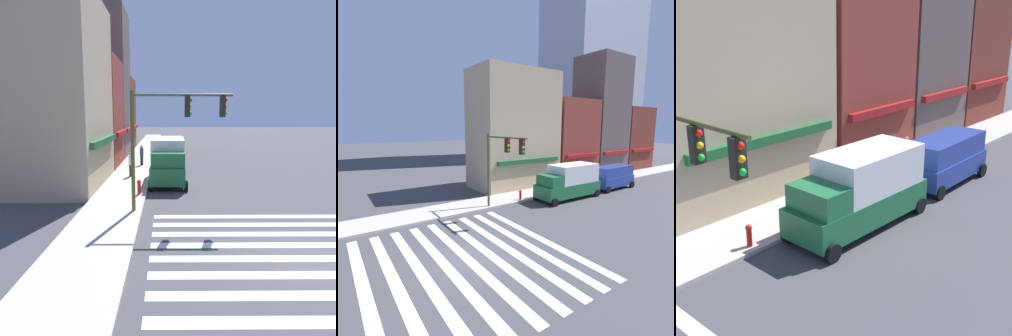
% 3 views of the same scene
% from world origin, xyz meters
% --- Properties ---
extents(ground_plane, '(200.00, 200.00, 0.00)m').
position_xyz_m(ground_plane, '(0.00, 0.00, 0.00)').
color(ground_plane, '#424244').
extents(sidewalk_left, '(120.00, 3.00, 0.15)m').
position_xyz_m(sidewalk_left, '(0.00, 7.50, 0.07)').
color(sidewalk_left, '#B2ADA3').
rests_on(sidewalk_left, ground_plane).
extents(crosswalk_stripes, '(9.44, 10.80, 0.01)m').
position_xyz_m(crosswalk_stripes, '(-0.00, 0.00, 0.00)').
color(crosswalk_stripes, silver).
rests_on(crosswalk_stripes, ground_plane).
extents(storefront_row, '(29.01, 5.30, 15.35)m').
position_xyz_m(storefront_row, '(21.08, 11.50, 5.99)').
color(storefront_row, tan).
rests_on(storefront_row, ground_plane).
extents(traffic_signal, '(0.32, 4.72, 5.80)m').
position_xyz_m(traffic_signal, '(5.04, 4.64, 4.22)').
color(traffic_signal, '#474C1E').
rests_on(traffic_signal, ground_plane).
extents(box_truck_green, '(6.24, 2.42, 3.04)m').
position_xyz_m(box_truck_green, '(12.32, 4.70, 1.59)').
color(box_truck_green, '#1E6638').
rests_on(box_truck_green, ground_plane).
extents(van_blue, '(5.02, 2.22, 2.34)m').
position_xyz_m(van_blue, '(18.85, 4.70, 1.29)').
color(van_blue, navy).
rests_on(van_blue, ground_plane).
extents(pedestrian_blue_shirt, '(0.32, 0.32, 1.77)m').
position_xyz_m(pedestrian_blue_shirt, '(18.89, 7.02, 1.07)').
color(pedestrian_blue_shirt, '#23232D').
rests_on(pedestrian_blue_shirt, sidewalk_left).
extents(pedestrian_white_shirt, '(0.32, 0.32, 1.77)m').
position_xyz_m(pedestrian_white_shirt, '(13.69, 7.45, 1.07)').
color(pedestrian_white_shirt, '#23232D').
rests_on(pedestrian_white_shirt, sidewalk_left).
extents(fire_hydrant, '(0.24, 0.24, 0.84)m').
position_xyz_m(fire_hydrant, '(8.21, 6.40, 0.61)').
color(fire_hydrant, red).
rests_on(fire_hydrant, sidewalk_left).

